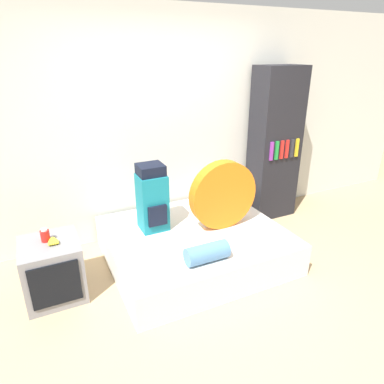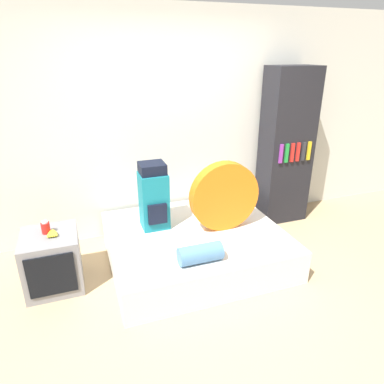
# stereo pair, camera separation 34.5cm
# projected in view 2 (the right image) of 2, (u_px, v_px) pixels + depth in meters

# --- Properties ---
(ground_plane) EXTENTS (16.00, 16.00, 0.00)m
(ground_plane) POSITION_uv_depth(u_px,v_px,m) (227.00, 306.00, 3.06)
(ground_plane) COLOR tan
(wall_back) EXTENTS (8.00, 0.05, 2.60)m
(wall_back) POSITION_uv_depth(u_px,v_px,m) (172.00, 126.00, 4.03)
(wall_back) COLOR silver
(wall_back) RESTS_ON ground_plane
(bed) EXTENTS (1.80, 1.57, 0.35)m
(bed) POSITION_uv_depth(u_px,v_px,m) (195.00, 245.00, 3.71)
(bed) COLOR silver
(bed) RESTS_ON ground_plane
(backpack) EXTENTS (0.28, 0.30, 0.71)m
(backpack) POSITION_uv_depth(u_px,v_px,m) (154.00, 197.00, 3.60)
(backpack) COLOR #14707F
(backpack) RESTS_ON bed
(tent_bag) EXTENTS (0.74, 0.13, 0.74)m
(tent_bag) POSITION_uv_depth(u_px,v_px,m) (224.00, 196.00, 3.56)
(tent_bag) COLOR orange
(tent_bag) RESTS_ON bed
(sleeping_roll) EXTENTS (0.40, 0.17, 0.17)m
(sleeping_roll) POSITION_uv_depth(u_px,v_px,m) (200.00, 254.00, 3.07)
(sleeping_roll) COLOR teal
(sleeping_roll) RESTS_ON bed
(television) EXTENTS (0.51, 0.54, 0.55)m
(television) POSITION_uv_depth(u_px,v_px,m) (53.00, 261.00, 3.24)
(television) COLOR gray
(television) RESTS_ON ground_plane
(canister) EXTENTS (0.08, 0.08, 0.12)m
(canister) POSITION_uv_depth(u_px,v_px,m) (46.00, 228.00, 3.15)
(canister) COLOR red
(canister) RESTS_ON television
(banana_bunch) EXTENTS (0.11, 0.14, 0.04)m
(banana_bunch) POSITION_uv_depth(u_px,v_px,m) (52.00, 233.00, 3.13)
(banana_bunch) COLOR yellow
(banana_bunch) RESTS_ON television
(bookshelf) EXTENTS (0.60, 0.40, 1.96)m
(bookshelf) POSITION_uv_depth(u_px,v_px,m) (286.00, 147.00, 4.34)
(bookshelf) COLOR black
(bookshelf) RESTS_ON ground_plane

